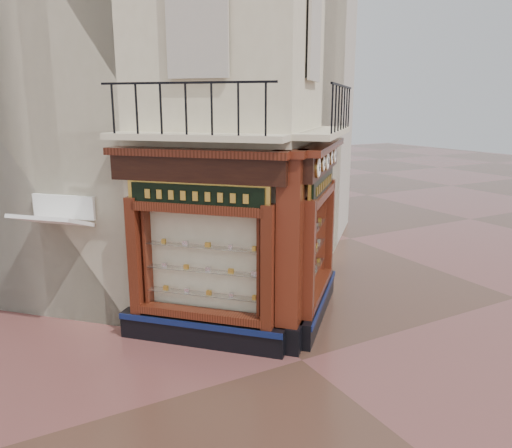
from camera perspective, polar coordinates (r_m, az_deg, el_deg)
ground at (r=9.97m, az=5.26°, el=-15.23°), size 80.00×80.00×0.00m
main_building at (r=14.29m, az=-8.88°, el=18.27°), size 11.31×11.31×12.00m
neighbour_left at (r=16.03m, az=-20.67°, el=15.27°), size 11.31×11.31×11.00m
neighbour_right at (r=17.50m, az=-3.83°, el=15.87°), size 11.31×11.31×11.00m
shopfront_left at (r=9.87m, az=-6.45°, el=-3.11°), size 2.86×2.86×3.98m
shopfront_right at (r=11.19m, az=6.95°, el=-1.10°), size 2.86×2.86×3.98m
corner_pilaster at (r=9.59m, az=3.84°, el=-3.73°), size 0.85×0.85×3.98m
balcony at (r=10.01m, az=0.95°, el=10.27°), size 5.94×2.97×1.03m
clock_a at (r=9.58m, az=7.07°, el=6.43°), size 0.32×0.32×0.41m
clock_b at (r=10.21m, az=7.65°, el=6.86°), size 0.26×0.26×0.32m
clock_c at (r=10.74m, az=8.09°, el=7.17°), size 0.32×0.32×0.41m
clock_d at (r=11.39m, az=8.57°, el=7.52°), size 0.27×0.27×0.33m
clock_e at (r=11.95m, az=8.94°, el=7.78°), size 0.30×0.30×0.37m
awning at (r=11.89m, az=-21.33°, el=-11.18°), size 1.68×1.68×0.37m
signboard_left at (r=9.53m, az=-6.81°, el=3.24°), size 2.09×2.09×0.56m
signboard_right at (r=10.95m, az=7.52°, el=4.56°), size 2.08×2.08×0.56m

